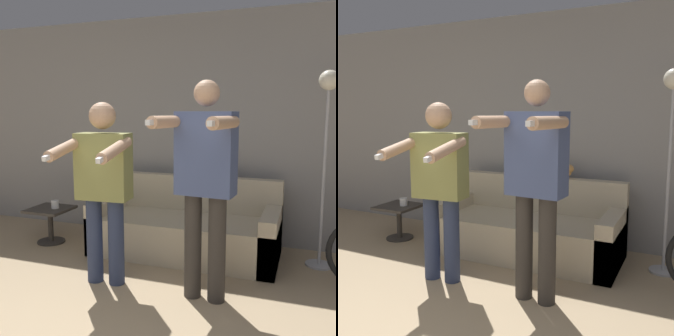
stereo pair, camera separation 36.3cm
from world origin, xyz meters
TOP-DOWN VIEW (x-y plane):
  - wall_back at (0.00, 3.08)m, footprint 10.00×0.05m
  - couch at (0.12, 2.51)m, footprint 1.94×0.83m
  - person_left at (-0.33, 1.56)m, footprint 0.56×0.70m
  - person_right at (0.57, 1.56)m, footprint 0.56×0.71m
  - cat at (0.35, 2.82)m, footprint 0.41×0.13m
  - floor_lamp at (1.46, 2.62)m, footprint 0.26×0.26m
  - side_table at (-1.46, 2.31)m, footprint 0.45×0.45m
  - cup at (-1.39, 2.32)m, footprint 0.09×0.09m

SIDE VIEW (x-z plane):
  - couch at x=0.12m, z-range -0.14..0.66m
  - side_table at x=-1.46m, z-range 0.09..0.50m
  - cup at x=-1.39m, z-range 0.41..0.50m
  - cat at x=0.35m, z-range 0.78..0.94m
  - person_left at x=-0.33m, z-range 0.13..1.71m
  - person_right at x=0.57m, z-range 0.14..1.89m
  - wall_back at x=0.00m, z-range 0.00..2.60m
  - floor_lamp at x=1.46m, z-range 0.44..2.33m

